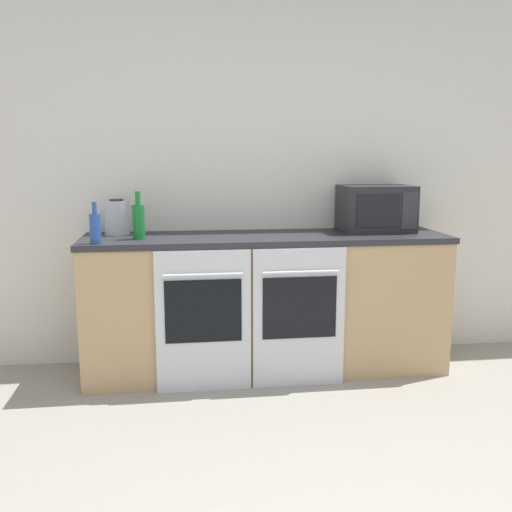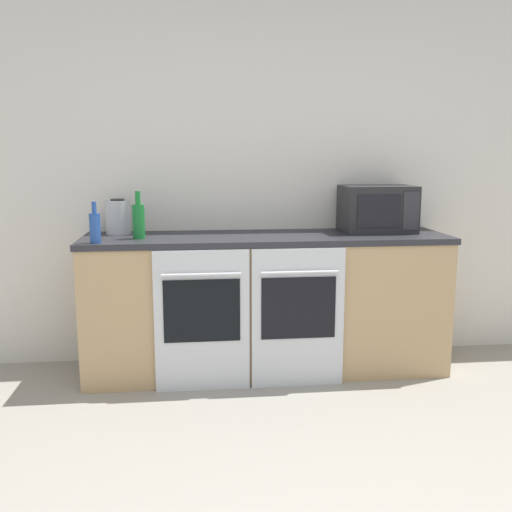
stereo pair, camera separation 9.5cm
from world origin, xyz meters
The scene contains 8 objects.
wall_back centered at (0.00, 2.50, 1.30)m, with size 10.00×0.06×2.60m.
counter_back centered at (0.00, 2.17, 0.47)m, with size 2.43×0.63×0.94m.
oven_left centered at (-0.44, 1.85, 0.46)m, with size 0.59×0.06×0.90m.
oven_right centered at (0.16, 1.85, 0.46)m, with size 0.59×0.06×0.90m.
microwave centered at (0.79, 2.25, 1.10)m, with size 0.49×0.35×0.32m.
bottle_blue centered at (-1.08, 1.93, 1.04)m, with size 0.07×0.07×0.25m.
bottle_green centered at (-0.83, 2.10, 1.06)m, with size 0.08×0.08×0.30m.
kettle centered at (-0.99, 2.33, 1.05)m, with size 0.17×0.17×0.24m.
Camera 2 is at (-0.49, -1.57, 1.46)m, focal length 40.00 mm.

